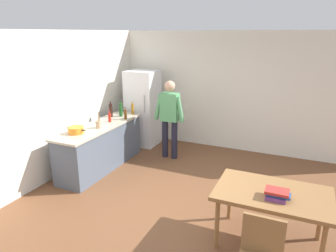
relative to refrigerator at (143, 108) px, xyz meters
name	(u,v)px	position (x,y,z in m)	size (l,w,h in m)	color
ground_plane	(178,208)	(1.90, -2.40, -0.90)	(14.00, 14.00, 0.00)	brown
wall_back	(228,92)	(1.90, 0.60, 0.45)	(6.40, 0.12, 2.70)	silver
wall_left	(52,106)	(-0.70, -2.20, 0.45)	(0.12, 5.60, 2.70)	silver
kitchen_counter	(101,146)	(-0.10, -1.60, -0.45)	(0.64, 2.20, 0.90)	#4C5666
refrigerator	(143,108)	(0.00, 0.00, 0.00)	(0.70, 0.67, 1.80)	white
person	(170,115)	(0.95, -0.55, 0.08)	(0.70, 0.22, 1.70)	#1E1E2D
dining_table	(272,197)	(3.30, -2.70, -0.23)	(1.40, 0.90, 0.75)	olive
cooking_pot	(76,130)	(-0.18, -2.20, 0.06)	(0.40, 0.28, 0.12)	orange
utensil_jar	(99,124)	(0.00, -1.76, 0.08)	(0.11, 0.11, 0.32)	tan
bottle_wine_dark	(111,110)	(-0.25, -0.98, 0.15)	(0.08, 0.08, 0.34)	black
bottle_beer_brown	(125,114)	(0.13, -1.01, 0.11)	(0.06, 0.06, 0.26)	#5B3314
bottle_sauce_red	(110,117)	(-0.05, -1.32, 0.10)	(0.06, 0.06, 0.24)	#B22319
bottle_oil_amber	(133,109)	(0.06, -0.58, 0.12)	(0.06, 0.06, 0.28)	#996619
bottle_wine_green	(121,110)	(-0.08, -0.85, 0.15)	(0.08, 0.08, 0.34)	#1E5123
book_stack	(277,194)	(3.36, -2.85, -0.10)	(0.29, 0.22, 0.11)	#753D7F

